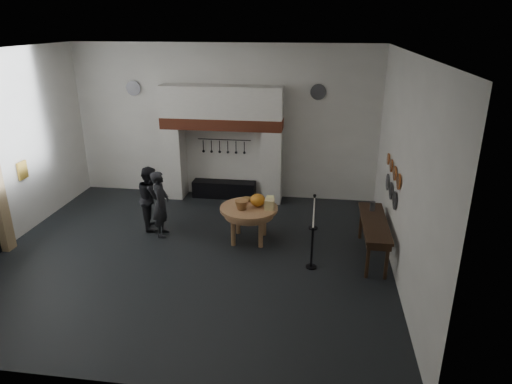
# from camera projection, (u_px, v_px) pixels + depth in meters

# --- Properties ---
(floor) EXTENTS (9.00, 8.00, 0.02)m
(floor) POSITION_uv_depth(u_px,v_px,m) (192.00, 255.00, 10.52)
(floor) COLOR black
(floor) RESTS_ON ground
(ceiling) EXTENTS (9.00, 8.00, 0.02)m
(ceiling) POSITION_uv_depth(u_px,v_px,m) (180.00, 52.00, 8.92)
(ceiling) COLOR silver
(ceiling) RESTS_ON wall_back
(wall_back) EXTENTS (9.00, 0.02, 4.50)m
(wall_back) POSITION_uv_depth(u_px,v_px,m) (224.00, 122.00, 13.43)
(wall_back) COLOR white
(wall_back) RESTS_ON floor
(wall_front) EXTENTS (9.00, 0.02, 4.50)m
(wall_front) POSITION_uv_depth(u_px,v_px,m) (101.00, 249.00, 6.02)
(wall_front) COLOR white
(wall_front) RESTS_ON floor
(wall_right) EXTENTS (0.02, 8.00, 4.50)m
(wall_right) POSITION_uv_depth(u_px,v_px,m) (404.00, 171.00, 9.14)
(wall_right) COLOR white
(wall_right) RESTS_ON floor
(chimney_pier_left) EXTENTS (0.55, 0.70, 2.15)m
(chimney_pier_left) POSITION_uv_depth(u_px,v_px,m) (175.00, 162.00, 13.71)
(chimney_pier_left) COLOR silver
(chimney_pier_left) RESTS_ON floor
(chimney_pier_right) EXTENTS (0.55, 0.70, 2.15)m
(chimney_pier_right) POSITION_uv_depth(u_px,v_px,m) (272.00, 166.00, 13.33)
(chimney_pier_right) COLOR silver
(chimney_pier_right) RESTS_ON floor
(hearth_brick_band) EXTENTS (3.50, 0.72, 0.32)m
(hearth_brick_band) POSITION_uv_depth(u_px,v_px,m) (222.00, 123.00, 13.08)
(hearth_brick_band) COLOR #9E442B
(hearth_brick_band) RESTS_ON chimney_pier_left
(chimney_hood) EXTENTS (3.50, 0.70, 0.90)m
(chimney_hood) POSITION_uv_depth(u_px,v_px,m) (221.00, 102.00, 12.86)
(chimney_hood) COLOR silver
(chimney_hood) RESTS_ON hearth_brick_band
(iron_range) EXTENTS (1.90, 0.45, 0.50)m
(iron_range) POSITION_uv_depth(u_px,v_px,m) (224.00, 189.00, 13.88)
(iron_range) COLOR black
(iron_range) RESTS_ON floor
(utensil_rail) EXTENTS (1.60, 0.02, 0.02)m
(utensil_rail) POSITION_uv_depth(u_px,v_px,m) (224.00, 140.00, 13.53)
(utensil_rail) COLOR black
(utensil_rail) RESTS_ON wall_back
(wall_plaque) EXTENTS (0.05, 0.34, 0.44)m
(wall_plaque) POSITION_uv_depth(u_px,v_px,m) (23.00, 170.00, 11.27)
(wall_plaque) COLOR gold
(wall_plaque) RESTS_ON wall_left
(work_table) EXTENTS (1.68, 1.68, 0.07)m
(work_table) POSITION_uv_depth(u_px,v_px,m) (249.00, 208.00, 10.95)
(work_table) COLOR tan
(work_table) RESTS_ON floor
(pumpkin) EXTENTS (0.36, 0.36, 0.31)m
(pumpkin) POSITION_uv_depth(u_px,v_px,m) (258.00, 200.00, 10.95)
(pumpkin) COLOR orange
(pumpkin) RESTS_ON work_table
(cheese_block_big) EXTENTS (0.22, 0.22, 0.24)m
(cheese_block_big) POSITION_uv_depth(u_px,v_px,m) (269.00, 204.00, 10.78)
(cheese_block_big) COLOR #E4CE88
(cheese_block_big) RESTS_ON work_table
(cheese_block_small) EXTENTS (0.18, 0.18, 0.20)m
(cheese_block_small) POSITION_uv_depth(u_px,v_px,m) (270.00, 200.00, 11.07)
(cheese_block_small) COLOR #F4EE92
(cheese_block_small) RESTS_ON work_table
(wicker_basket) EXTENTS (0.38, 0.38, 0.22)m
(wicker_basket) POSITION_uv_depth(u_px,v_px,m) (242.00, 205.00, 10.78)
(wicker_basket) COLOR olive
(wicker_basket) RESTS_ON work_table
(bread_loaf) EXTENTS (0.31, 0.18, 0.13)m
(bread_loaf) POSITION_uv_depth(u_px,v_px,m) (247.00, 199.00, 11.25)
(bread_loaf) COLOR olive
(bread_loaf) RESTS_ON work_table
(visitor_near) EXTENTS (0.47, 0.65, 1.68)m
(visitor_near) POSITION_uv_depth(u_px,v_px,m) (161.00, 204.00, 11.23)
(visitor_near) COLOR black
(visitor_near) RESTS_ON floor
(visitor_far) EXTENTS (0.89, 0.98, 1.65)m
(visitor_far) POSITION_uv_depth(u_px,v_px,m) (151.00, 198.00, 11.66)
(visitor_far) COLOR black
(visitor_far) RESTS_ON floor
(side_table) EXTENTS (0.55, 2.20, 0.06)m
(side_table) POSITION_uv_depth(u_px,v_px,m) (375.00, 222.00, 10.14)
(side_table) COLOR #331F12
(side_table) RESTS_ON floor
(pewter_jug) EXTENTS (0.12, 0.12, 0.22)m
(pewter_jug) POSITION_uv_depth(u_px,v_px,m) (372.00, 206.00, 10.65)
(pewter_jug) COLOR #45454A
(pewter_jug) RESTS_ON side_table
(copper_pan_a) EXTENTS (0.03, 0.34, 0.34)m
(copper_pan_a) POSITION_uv_depth(u_px,v_px,m) (399.00, 182.00, 9.43)
(copper_pan_a) COLOR #C6662D
(copper_pan_a) RESTS_ON wall_right
(copper_pan_b) EXTENTS (0.03, 0.32, 0.32)m
(copper_pan_b) POSITION_uv_depth(u_px,v_px,m) (395.00, 173.00, 9.94)
(copper_pan_b) COLOR #C6662D
(copper_pan_b) RESTS_ON wall_right
(copper_pan_c) EXTENTS (0.03, 0.30, 0.30)m
(copper_pan_c) POSITION_uv_depth(u_px,v_px,m) (391.00, 166.00, 10.45)
(copper_pan_c) COLOR #C6662D
(copper_pan_c) RESTS_ON wall_right
(copper_pan_d) EXTENTS (0.03, 0.28, 0.28)m
(copper_pan_d) POSITION_uv_depth(u_px,v_px,m) (388.00, 159.00, 10.96)
(copper_pan_d) COLOR #C6662D
(copper_pan_d) RESTS_ON wall_right
(pewter_plate_left) EXTENTS (0.03, 0.40, 0.40)m
(pewter_plate_left) POSITION_uv_depth(u_px,v_px,m) (395.00, 200.00, 9.80)
(pewter_plate_left) COLOR #4C4C51
(pewter_plate_left) RESTS_ON wall_right
(pewter_plate_mid) EXTENTS (0.03, 0.40, 0.40)m
(pewter_plate_mid) POSITION_uv_depth(u_px,v_px,m) (391.00, 191.00, 10.35)
(pewter_plate_mid) COLOR #4C4C51
(pewter_plate_mid) RESTS_ON wall_right
(pewter_plate_right) EXTENTS (0.03, 0.40, 0.40)m
(pewter_plate_right) POSITION_uv_depth(u_px,v_px,m) (387.00, 182.00, 10.91)
(pewter_plate_right) COLOR #4C4C51
(pewter_plate_right) RESTS_ON wall_right
(pewter_plate_back_left) EXTENTS (0.44, 0.03, 0.44)m
(pewter_plate_back_left) POSITION_uv_depth(u_px,v_px,m) (133.00, 88.00, 13.40)
(pewter_plate_back_left) COLOR #4C4C51
(pewter_plate_back_left) RESTS_ON wall_back
(pewter_plate_back_right) EXTENTS (0.44, 0.03, 0.44)m
(pewter_plate_back_right) POSITION_uv_depth(u_px,v_px,m) (318.00, 92.00, 12.70)
(pewter_plate_back_right) COLOR #4C4C51
(pewter_plate_back_right) RESTS_ON wall_back
(barrier_post_near) EXTENTS (0.05, 0.05, 0.90)m
(barrier_post_near) POSITION_uv_depth(u_px,v_px,m) (312.00, 249.00, 9.84)
(barrier_post_near) COLOR black
(barrier_post_near) RESTS_ON floor
(barrier_post_far) EXTENTS (0.05, 0.05, 0.90)m
(barrier_post_far) POSITION_uv_depth(u_px,v_px,m) (314.00, 213.00, 11.70)
(barrier_post_far) COLOR black
(barrier_post_far) RESTS_ON floor
(barrier_rope) EXTENTS (0.04, 2.00, 0.04)m
(barrier_rope) POSITION_uv_depth(u_px,v_px,m) (314.00, 214.00, 10.63)
(barrier_rope) COLOR silver
(barrier_rope) RESTS_ON barrier_post_near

